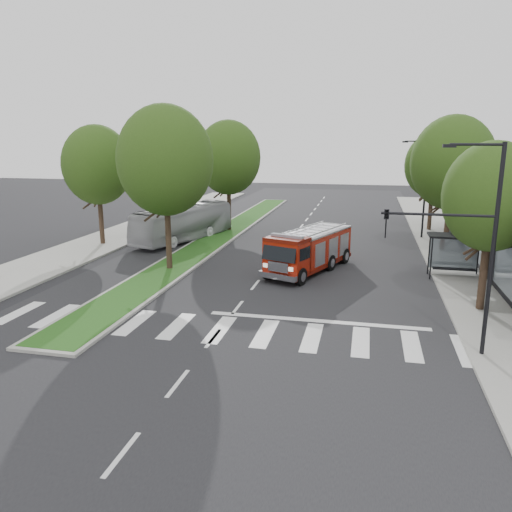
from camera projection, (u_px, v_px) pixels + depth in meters
The scene contains 15 objects.
ground at pixel (238, 308), 24.51m from camera, with size 140.00×140.00×0.00m, color black.
sidewalk_right at pixel (470, 270), 31.34m from camera, with size 5.00×80.00×0.15m, color gray.
sidewalk_left at pixel (83, 249), 37.08m from camera, with size 5.00×80.00×0.15m, color gray.
median at pixel (223, 234), 42.87m from camera, with size 3.00×50.00×0.15m.
bus_shelter at pixel (456, 244), 29.40m from camera, with size 3.20×1.60×2.61m.
tree_right_near at pixel (492, 197), 22.71m from camera, with size 4.40×4.40×8.05m.
tree_right_mid at pixel (452, 163), 33.88m from camera, with size 5.60×5.60×9.72m.
tree_right_far at pixel (434, 165), 43.53m from camera, with size 5.00×5.00×8.73m.
tree_median_near at pixel (165, 161), 29.93m from camera, with size 5.80×5.80×10.16m.
tree_median_far at pixel (228, 158), 43.30m from camera, with size 5.60×5.60×9.72m.
tree_left_mid at pixel (97, 165), 37.47m from camera, with size 5.20×5.20×9.16m.
streetlight_right_near at pixel (468, 236), 18.08m from camera, with size 4.08×0.22×8.00m.
streetlight_right_far at pixel (424, 185), 40.28m from camera, with size 2.11×0.20×8.00m.
fire_engine at pixel (309, 250), 31.01m from camera, with size 5.03×8.29×2.76m.
city_bus at pixel (184, 223), 40.43m from camera, with size 2.46×10.50×2.93m, color #ADADB1.
Camera 1 is at (5.97, -22.52, 8.10)m, focal length 35.00 mm.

